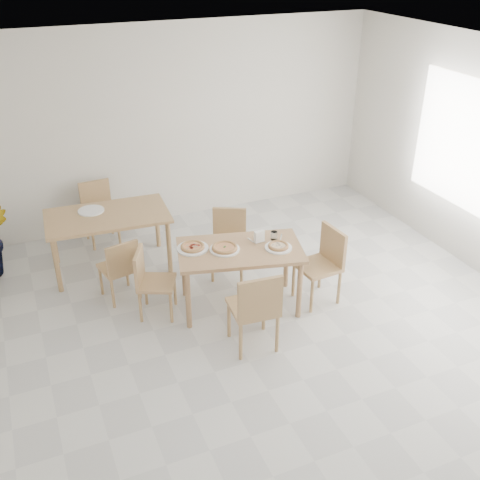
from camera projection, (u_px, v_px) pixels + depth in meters
name	position (u px, v px, depth m)	size (l,w,h in m)	color
main_table	(240.00, 256.00, 6.18)	(1.50, 1.08, 0.75)	tan
chair_south	(256.00, 306.00, 5.56)	(0.49, 0.49, 0.92)	tan
chair_north	(229.00, 238.00, 6.92)	(0.56, 0.56, 0.84)	tan
chair_west	(150.00, 278.00, 6.14)	(0.52, 0.52, 0.79)	tan
chair_east	(324.00, 260.00, 6.39)	(0.48, 0.48, 0.89)	tan
plate_margherita	(225.00, 249.00, 6.11)	(0.33, 0.33, 0.02)	white
plate_mushroom	(278.00, 248.00, 6.14)	(0.30, 0.30, 0.02)	white
plate_pepperoni	(193.00, 248.00, 6.13)	(0.35, 0.35, 0.02)	white
pizza_margherita	(225.00, 248.00, 6.10)	(0.37, 0.37, 0.03)	#E6A86C
pizza_mushroom	(278.00, 246.00, 6.13)	(0.28, 0.28, 0.03)	#E6A86C
pizza_pepperoni	(193.00, 246.00, 6.11)	(0.27, 0.27, 0.03)	#E6A86C
tumbler_a	(274.00, 235.00, 6.30)	(0.07, 0.07, 0.10)	white
tumbler_b	(258.00, 237.00, 6.28)	(0.07, 0.07, 0.09)	white
napkin_holder	(259.00, 237.00, 6.23)	(0.13, 0.08, 0.14)	silver
fork_a	(281.00, 237.00, 6.36)	(0.01, 0.17, 0.01)	silver
fork_b	(252.00, 241.00, 6.28)	(0.01, 0.17, 0.01)	silver
second_table	(108.00, 221.00, 6.92)	(1.54, 0.94, 0.75)	tan
chair_back_s	(120.00, 266.00, 6.39)	(0.46, 0.46, 0.78)	tan
chair_back_n	(98.00, 208.00, 7.67)	(0.45, 0.45, 0.84)	tan
plate_empty	(91.00, 211.00, 6.96)	(0.32, 0.32, 0.02)	white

